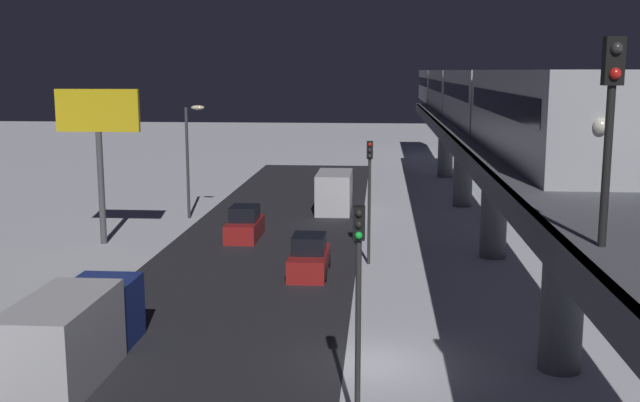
{
  "coord_description": "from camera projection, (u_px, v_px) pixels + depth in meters",
  "views": [
    {
      "loc": [
        -0.31,
        24.69,
        9.93
      ],
      "look_at": [
        3.07,
        -17.42,
        2.62
      ],
      "focal_mm": 42.5,
      "sensor_mm": 36.0,
      "label": 1
    }
  ],
  "objects": [
    {
      "name": "elevated_railway",
      "position": [
        565.0,
        204.0,
        24.51
      ],
      "size": [
        5.0,
        109.2,
        6.55
      ],
      "color": "slate",
      "rests_on": "ground_plane"
    },
    {
      "name": "traffic_light_mid",
      "position": [
        369.0,
        184.0,
        38.61
      ],
      "size": [
        0.32,
        0.44,
        6.4
      ],
      "color": "#2D2D2D",
      "rests_on": "ground_plane"
    },
    {
      "name": "ground_plane",
      "position": [
        369.0,
        364.0,
        25.97
      ],
      "size": [
        240.0,
        240.0,
        0.0
      ],
      "primitive_type": "plane",
      "color": "white"
    },
    {
      "name": "sedan_red_2",
      "position": [
        245.0,
        225.0,
        45.2
      ],
      "size": [
        1.8,
        4.15,
        1.97
      ],
      "color": "#A51E1E",
      "rests_on": "ground_plane"
    },
    {
      "name": "delivery_van",
      "position": [
        75.0,
        332.0,
        25.12
      ],
      "size": [
        2.4,
        7.4,
        2.8
      ],
      "color": "navy",
      "rests_on": "ground_plane"
    },
    {
      "name": "avenue_asphalt",
      "position": [
        187.0,
        358.0,
        26.47
      ],
      "size": [
        11.0,
        109.2,
        0.01
      ],
      "primitive_type": "cube",
      "color": "#28282D",
      "rests_on": "ground_plane"
    },
    {
      "name": "box_truck",
      "position": [
        335.0,
        191.0,
        54.78
      ],
      "size": [
        2.4,
        7.4,
        2.8
      ],
      "color": "black",
      "rests_on": "ground_plane"
    },
    {
      "name": "commercial_billboard",
      "position": [
        98.0,
        126.0,
        42.83
      ],
      "size": [
        4.8,
        0.36,
        8.9
      ],
      "color": "#4C4C51",
      "rests_on": "ground_plane"
    },
    {
      "name": "street_lamp_far",
      "position": [
        190.0,
        148.0,
        50.69
      ],
      "size": [
        1.35,
        0.44,
        7.65
      ],
      "color": "#38383D",
      "rests_on": "ground_plane"
    },
    {
      "name": "sedan_red",
      "position": [
        309.0,
        258.0,
        37.3
      ],
      "size": [
        1.91,
        4.22,
        1.97
      ],
      "rotation": [
        0.0,
        0.0,
        3.14
      ],
      "color": "#A51E1E",
      "rests_on": "ground_plane"
    },
    {
      "name": "traffic_light_near",
      "position": [
        358.0,
        287.0,
        20.28
      ],
      "size": [
        0.32,
        0.44,
        6.4
      ],
      "color": "#2D2D2D",
      "rests_on": "ground_plane"
    },
    {
      "name": "rail_signal",
      "position": [
        611.0,
        105.0,
        14.24
      ],
      "size": [
        0.36,
        0.41,
        4.0
      ],
      "color": "black",
      "rests_on": "elevated_railway"
    },
    {
      "name": "subway_train",
      "position": [
        462.0,
        92.0,
        57.24
      ],
      "size": [
        2.94,
        74.07,
        3.4
      ],
      "color": "#B7BABF",
      "rests_on": "elevated_railway"
    }
  ]
}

